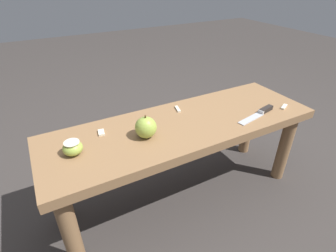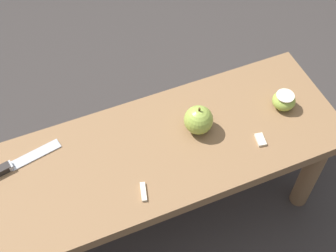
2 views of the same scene
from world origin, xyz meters
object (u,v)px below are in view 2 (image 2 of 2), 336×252
apple_whole (199,120)px  wooden_bench (143,168)px  apple_cut (284,100)px  knife (9,167)px

apple_whole → wooden_bench: bearing=-173.4°
wooden_bench → apple_cut: 0.47m
wooden_bench → apple_cut: (0.46, 0.00, 0.10)m
wooden_bench → knife: knife is taller
knife → apple_cut: size_ratio=3.27×
apple_cut → wooden_bench: bearing=-179.8°
knife → apple_cut: bearing=-18.0°
knife → apple_cut: (0.82, -0.10, 0.02)m
wooden_bench → knife: (-0.35, 0.10, 0.08)m
apple_whole → apple_cut: 0.28m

